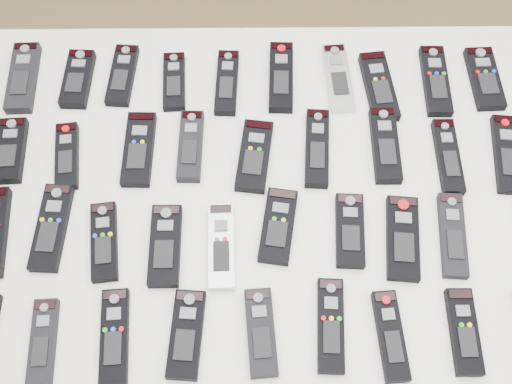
{
  "coord_description": "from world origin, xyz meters",
  "views": [
    {
      "loc": [
        -0.13,
        -0.6,
        1.92
      ],
      "look_at": [
        -0.12,
        -0.01,
        0.8
      ],
      "focal_mm": 45.0,
      "sensor_mm": 36.0,
      "label": 1
    }
  ],
  "objects_px": {
    "remote_34": "(331,325)",
    "remote_36": "(464,331)",
    "remote_5": "(281,77)",
    "remote_26": "(403,238)",
    "remote_35": "(391,336)",
    "remote_21": "(104,242)",
    "remote_24": "(278,226)",
    "table": "(256,209)",
    "remote_0": "(23,78)",
    "remote_1": "(78,79)",
    "remote_6": "(338,78)",
    "remote_30": "(43,341)",
    "remote_4": "(227,83)",
    "remote_27": "(453,235)",
    "remote_7": "(379,87)",
    "remote_22": "(165,246)",
    "remote_11": "(67,156)",
    "remote_25": "(350,231)",
    "remote_18": "(506,154)",
    "remote_12": "(139,149)",
    "remote_23": "(221,246)",
    "remote_32": "(186,334)",
    "remote_2": "(122,75)",
    "remote_3": "(174,82)",
    "remote_10": "(11,151)",
    "remote_9": "(484,79)",
    "remote_8": "(435,81)",
    "remote_15": "(317,148)",
    "remote_17": "(448,157)",
    "remote_20": "(52,227)",
    "remote_14": "(254,156)",
    "remote_13": "(191,146)",
    "remote_31": "(115,336)",
    "remote_16": "(385,145)",
    "remote_33": "(261,332)"
  },
  "relations": [
    {
      "from": "remote_34",
      "to": "remote_36",
      "type": "distance_m",
      "value": 0.24
    },
    {
      "from": "remote_5",
      "to": "remote_26",
      "type": "xyz_separation_m",
      "value": [
        0.22,
        -0.39,
        -0.0
      ]
    },
    {
      "from": "remote_35",
      "to": "remote_21",
      "type": "bearing_deg",
      "value": 156.66
    },
    {
      "from": "remote_24",
      "to": "remote_35",
      "type": "relative_size",
      "value": 0.96
    },
    {
      "from": "table",
      "to": "remote_0",
      "type": "distance_m",
      "value": 0.59
    },
    {
      "from": "remote_1",
      "to": "remote_35",
      "type": "relative_size",
      "value": 0.9
    },
    {
      "from": "remote_6",
      "to": "remote_30",
      "type": "bearing_deg",
      "value": -138.17
    },
    {
      "from": "remote_4",
      "to": "remote_27",
      "type": "distance_m",
      "value": 0.57
    },
    {
      "from": "remote_7",
      "to": "remote_22",
      "type": "bearing_deg",
      "value": -146.28
    },
    {
      "from": "remote_11",
      "to": "remote_36",
      "type": "distance_m",
      "value": 0.84
    },
    {
      "from": "remote_1",
      "to": "remote_25",
      "type": "xyz_separation_m",
      "value": [
        0.57,
        -0.37,
        -0.0
      ]
    },
    {
      "from": "remote_27",
      "to": "remote_18",
      "type": "bearing_deg",
      "value": 56.98
    },
    {
      "from": "remote_12",
      "to": "remote_23",
      "type": "distance_m",
      "value": 0.28
    },
    {
      "from": "remote_32",
      "to": "remote_22",
      "type": "bearing_deg",
      "value": 109.62
    },
    {
      "from": "remote_4",
      "to": "remote_26",
      "type": "distance_m",
      "value": 0.51
    },
    {
      "from": "remote_2",
      "to": "remote_25",
      "type": "relative_size",
      "value": 1.04
    },
    {
      "from": "remote_18",
      "to": "remote_3",
      "type": "bearing_deg",
      "value": 169.97
    },
    {
      "from": "remote_5",
      "to": "remote_10",
      "type": "relative_size",
      "value": 1.21
    },
    {
      "from": "remote_18",
      "to": "remote_36",
      "type": "distance_m",
      "value": 0.4
    },
    {
      "from": "remote_4",
      "to": "remote_10",
      "type": "xyz_separation_m",
      "value": [
        -0.44,
        -0.17,
        0.0
      ]
    },
    {
      "from": "remote_9",
      "to": "remote_36",
      "type": "relative_size",
      "value": 1.03
    },
    {
      "from": "remote_8",
      "to": "remote_15",
      "type": "relative_size",
      "value": 1.01
    },
    {
      "from": "remote_15",
      "to": "remote_26",
      "type": "distance_m",
      "value": 0.25
    },
    {
      "from": "remote_4",
      "to": "remote_17",
      "type": "xyz_separation_m",
      "value": [
        0.46,
        -0.19,
        -0.0
      ]
    },
    {
      "from": "remote_5",
      "to": "remote_30",
      "type": "relative_size",
      "value": 1.18
    },
    {
      "from": "remote_17",
      "to": "remote_27",
      "type": "bearing_deg",
      "value": -95.69
    },
    {
      "from": "remote_20",
      "to": "remote_34",
      "type": "height_order",
      "value": "same"
    },
    {
      "from": "remote_0",
      "to": "remote_5",
      "type": "height_order",
      "value": "same"
    },
    {
      "from": "remote_11",
      "to": "remote_20",
      "type": "distance_m",
      "value": 0.16
    },
    {
      "from": "remote_14",
      "to": "remote_13",
      "type": "bearing_deg",
      "value": 177.08
    },
    {
      "from": "remote_20",
      "to": "remote_31",
      "type": "xyz_separation_m",
      "value": [
        0.14,
        -0.21,
        -0.0
      ]
    },
    {
      "from": "remote_25",
      "to": "remote_30",
      "type": "height_order",
      "value": "same"
    },
    {
      "from": "table",
      "to": "remote_12",
      "type": "relative_size",
      "value": 7.3
    },
    {
      "from": "remote_20",
      "to": "remote_32",
      "type": "relative_size",
      "value": 1.13
    },
    {
      "from": "remote_4",
      "to": "remote_13",
      "type": "xyz_separation_m",
      "value": [
        -0.07,
        -0.16,
        0.0
      ]
    },
    {
      "from": "remote_5",
      "to": "remote_16",
      "type": "relative_size",
      "value": 1.02
    },
    {
      "from": "remote_2",
      "to": "remote_36",
      "type": "distance_m",
      "value": 0.88
    },
    {
      "from": "remote_6",
      "to": "remote_7",
      "type": "bearing_deg",
      "value": -18.64
    },
    {
      "from": "remote_8",
      "to": "remote_30",
      "type": "bearing_deg",
      "value": -142.9
    },
    {
      "from": "remote_7",
      "to": "remote_18",
      "type": "xyz_separation_m",
      "value": [
        0.25,
        -0.17,
        -0.0
      ]
    },
    {
      "from": "remote_16",
      "to": "remote_11",
      "type": "bearing_deg",
      "value": -177.88
    },
    {
      "from": "remote_25",
      "to": "remote_31",
      "type": "bearing_deg",
      "value": -151.95
    },
    {
      "from": "remote_1",
      "to": "remote_17",
      "type": "height_order",
      "value": "remote_1"
    },
    {
      "from": "remote_11",
      "to": "remote_30",
      "type": "bearing_deg",
      "value": -95.54
    },
    {
      "from": "remote_4",
      "to": "remote_25",
      "type": "xyz_separation_m",
      "value": [
        0.24,
        -0.36,
        0.0
      ]
    },
    {
      "from": "remote_26",
      "to": "remote_11",
      "type": "bearing_deg",
      "value": 169.64
    },
    {
      "from": "remote_6",
      "to": "remote_21",
      "type": "relative_size",
      "value": 1.07
    },
    {
      "from": "remote_9",
      "to": "remote_33",
      "type": "distance_m",
      "value": 0.75
    },
    {
      "from": "remote_24",
      "to": "remote_27",
      "type": "distance_m",
      "value": 0.34
    },
    {
      "from": "remote_24",
      "to": "remote_34",
      "type": "distance_m",
      "value": 0.22
    }
  ]
}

